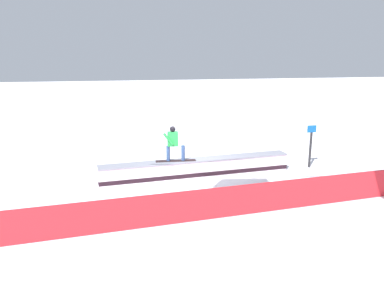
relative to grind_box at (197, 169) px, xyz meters
The scene contains 5 objects.
ground_plane 0.34m from the grind_box, ahead, with size 120.00×120.00×0.00m, color white.
grind_box is the anchor object (origin of this frame).
snowboarder 1.51m from the grind_box, ahead, with size 1.59×0.43×1.38m.
safety_fence 3.89m from the grind_box, 90.00° to the left, with size 14.00×0.06×0.96m, color red.
trail_marker 5.14m from the grind_box, behind, with size 0.40×0.10×1.86m.
Camera 1 is at (3.22, 13.86, 4.78)m, focal length 34.67 mm.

